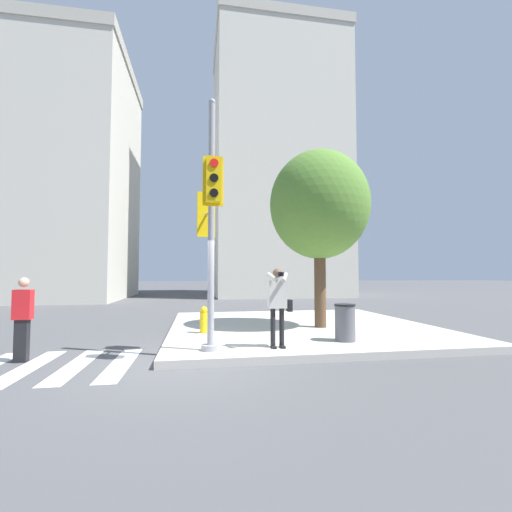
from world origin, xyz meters
TOP-DOWN VIEW (x-y plane):
  - ground_plane at (0.00, 0.00)m, footprint 160.00×160.00m
  - sidewalk_corner at (3.50, 3.50)m, footprint 8.00×8.00m
  - crosswalk_stripes at (-2.88, 0.14)m, footprint 3.78×2.68m
  - traffic_signal_pole at (0.53, 0.24)m, footprint 0.53×1.38m
  - person_photographer at (2.04, 0.27)m, footprint 0.58×0.54m
  - pedestrian_distant at (-3.23, 0.59)m, footprint 0.34×0.20m
  - street_tree at (3.97, 2.87)m, footprint 3.05×3.05m
  - fire_hydrant at (0.46, 2.43)m, footprint 0.22×0.28m
  - trash_bin at (3.80, 0.72)m, footprint 0.50×0.50m
  - building_left at (-12.88, 19.40)m, footprint 16.06×10.87m
  - building_right at (6.87, 21.04)m, footprint 10.61×8.94m

SIDE VIEW (x-z plane):
  - ground_plane at x=0.00m, z-range 0.00..0.00m
  - crosswalk_stripes at x=-2.88m, z-range 0.00..0.01m
  - sidewalk_corner at x=3.50m, z-range 0.00..0.17m
  - fire_hydrant at x=0.46m, z-range 0.17..0.89m
  - trash_bin at x=3.80m, z-range 0.17..1.05m
  - pedestrian_distant at x=-3.23m, z-range 0.05..1.77m
  - person_photographer at x=2.04m, z-range 0.34..2.07m
  - traffic_signal_pole at x=0.53m, z-range 0.32..5.77m
  - street_tree at x=3.97m, z-range 1.18..6.62m
  - building_left at x=-12.88m, z-range 0.01..17.67m
  - building_right at x=6.87m, z-range 0.02..22.01m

